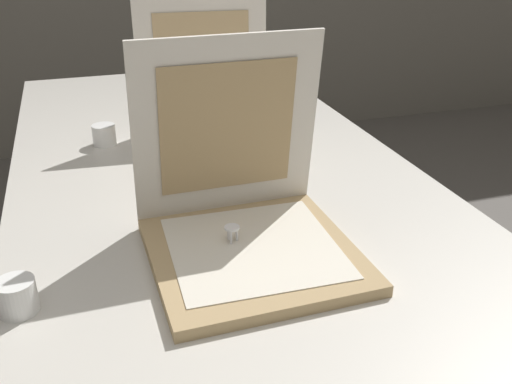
# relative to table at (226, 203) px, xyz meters

# --- Properties ---
(table) EXTENTS (0.96, 2.25, 0.74)m
(table) POSITION_rel_table_xyz_m (0.00, 0.00, 0.00)
(table) COLOR beige
(table) RESTS_ON ground
(pizza_box_front) EXTENTS (0.37, 0.37, 0.38)m
(pizza_box_front) POSITION_rel_table_xyz_m (-0.03, -0.28, 0.10)
(pizza_box_front) COLOR tan
(pizza_box_front) RESTS_ON table
(pizza_box_middle) EXTENTS (0.39, 0.40, 0.38)m
(pizza_box_middle) POSITION_rel_table_xyz_m (0.03, 0.25, 0.10)
(pizza_box_middle) COLOR tan
(pizza_box_middle) RESTS_ON table
(cup_white_near_left) EXTENTS (0.06, 0.06, 0.06)m
(cup_white_near_left) POSITION_rel_table_xyz_m (-0.43, -0.35, 0.07)
(cup_white_near_left) COLOR white
(cup_white_near_left) RESTS_ON table
(cup_white_far) EXTENTS (0.06, 0.06, 0.06)m
(cup_white_far) POSITION_rel_table_xyz_m (-0.24, 0.36, 0.07)
(cup_white_far) COLOR white
(cup_white_far) RESTS_ON table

